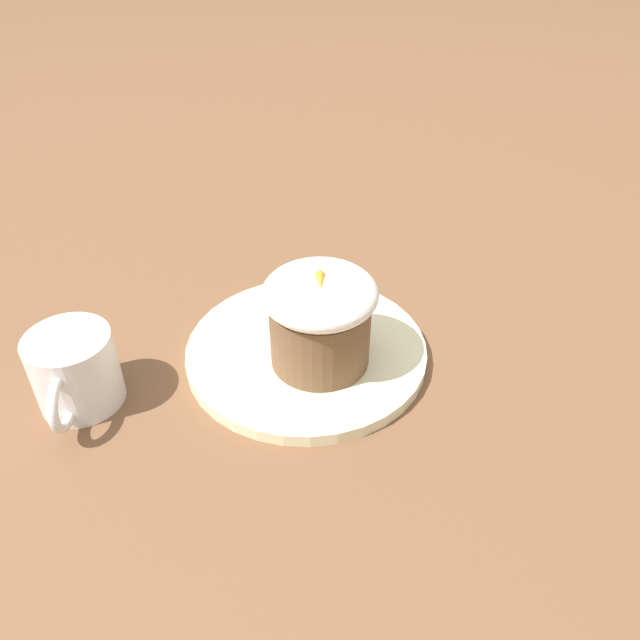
% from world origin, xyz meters
% --- Properties ---
extents(ground_plane, '(4.00, 4.00, 0.00)m').
position_xyz_m(ground_plane, '(0.00, 0.00, 0.00)').
color(ground_plane, brown).
extents(dessert_plate, '(0.25, 0.25, 0.01)m').
position_xyz_m(dessert_plate, '(0.00, 0.00, 0.01)').
color(dessert_plate, beige).
rests_on(dessert_plate, ground_plane).
extents(carrot_cake, '(0.11, 0.11, 0.11)m').
position_xyz_m(carrot_cake, '(0.02, 0.01, 0.07)').
color(carrot_cake, brown).
rests_on(carrot_cake, dessert_plate).
extents(spoon, '(0.07, 0.11, 0.01)m').
position_xyz_m(spoon, '(-0.02, -0.03, 0.02)').
color(spoon, '#B7B7BC').
rests_on(spoon, dessert_plate).
extents(coffee_cup, '(0.11, 0.08, 0.08)m').
position_xyz_m(coffee_cup, '(0.06, -0.22, 0.04)').
color(coffee_cup, white).
rests_on(coffee_cup, ground_plane).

